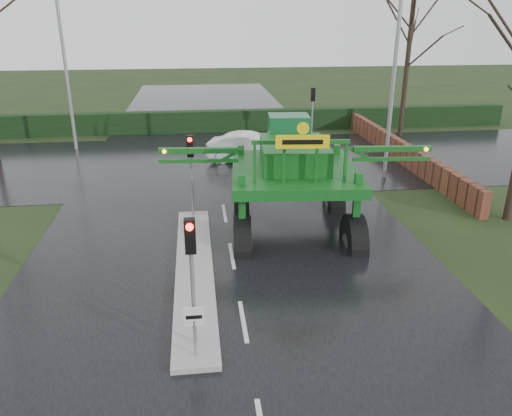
{
  "coord_description": "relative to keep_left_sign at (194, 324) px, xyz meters",
  "views": [
    {
      "loc": [
        -1.08,
        -11.56,
        7.85
      ],
      "look_at": [
        0.77,
        3.4,
        2.0
      ],
      "focal_mm": 35.0,
      "sensor_mm": 36.0,
      "label": 1
    }
  ],
  "objects": [
    {
      "name": "traffic_signal_mid",
      "position": [
        0.0,
        8.99,
        1.53
      ],
      "size": [
        0.26,
        0.33,
        3.52
      ],
      "color": "gray",
      "rests_on": "ground"
    },
    {
      "name": "median_island",
      "position": [
        0.0,
        4.5,
        -0.97
      ],
      "size": [
        1.2,
        10.0,
        0.16
      ],
      "primitive_type": "cube",
      "color": "gray",
      "rests_on": "ground"
    },
    {
      "name": "street_light_left_far",
      "position": [
        -6.89,
        21.5,
        4.93
      ],
      "size": [
        3.85,
        0.3,
        10.0
      ],
      "color": "gray",
      "rests_on": "ground"
    },
    {
      "name": "ground",
      "position": [
        1.3,
        1.5,
        -1.06
      ],
      "size": [
        140.0,
        140.0,
        0.0
      ],
      "primitive_type": "plane",
      "color": "black",
      "rests_on": "ground"
    },
    {
      "name": "street_light_right",
      "position": [
        9.49,
        13.5,
        4.93
      ],
      "size": [
        3.85,
        0.3,
        10.0
      ],
      "color": "gray",
      "rests_on": "ground"
    },
    {
      "name": "road_cross",
      "position": [
        1.3,
        17.5,
        -1.05
      ],
      "size": [
        80.0,
        12.0,
        0.02
      ],
      "primitive_type": "cube",
      "color": "black",
      "rests_on": "ground"
    },
    {
      "name": "white_sedan",
      "position": [
        3.32,
        17.32,
        -1.06
      ],
      "size": [
        5.15,
        3.11,
        1.6
      ],
      "primitive_type": "imported",
      "rotation": [
        0.0,
        0.0,
        1.26
      ],
      "color": "silver",
      "rests_on": "ground"
    },
    {
      "name": "tree_right_far",
      "position": [
        14.3,
        22.5,
        5.44
      ],
      "size": [
        7.0,
        7.0,
        12.05
      ],
      "color": "black",
      "rests_on": "ground"
    },
    {
      "name": "hedge_row",
      "position": [
        1.3,
        25.5,
        -0.31
      ],
      "size": [
        44.0,
        0.9,
        1.5
      ],
      "primitive_type": "cube",
      "color": "black",
      "rests_on": "ground"
    },
    {
      "name": "traffic_signal_far",
      "position": [
        7.8,
        21.51,
        1.53
      ],
      "size": [
        0.26,
        0.33,
        3.52
      ],
      "rotation": [
        0.0,
        0.0,
        3.14
      ],
      "color": "gray",
      "rests_on": "ground"
    },
    {
      "name": "crop_sprayer",
      "position": [
        1.77,
        6.55,
        1.63
      ],
      "size": [
        10.16,
        6.72,
        5.69
      ],
      "rotation": [
        0.0,
        0.0,
        -0.09
      ],
      "color": "black",
      "rests_on": "ground"
    },
    {
      "name": "road_main",
      "position": [
        1.3,
        11.5,
        -1.05
      ],
      "size": [
        14.0,
        80.0,
        0.02
      ],
      "primitive_type": "cube",
      "color": "black",
      "rests_on": "ground"
    },
    {
      "name": "keep_left_sign",
      "position": [
        0.0,
        0.0,
        0.0
      ],
      "size": [
        0.5,
        0.07,
        1.35
      ],
      "color": "gray",
      "rests_on": "ground"
    },
    {
      "name": "brick_wall",
      "position": [
        11.8,
        17.5,
        -0.46
      ],
      "size": [
        0.4,
        20.0,
        1.2
      ],
      "primitive_type": "cube",
      "color": "#592D1E",
      "rests_on": "ground"
    },
    {
      "name": "traffic_signal_near",
      "position": [
        0.0,
        0.49,
        1.53
      ],
      "size": [
        0.26,
        0.33,
        3.52
      ],
      "color": "gray",
      "rests_on": "ground"
    }
  ]
}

